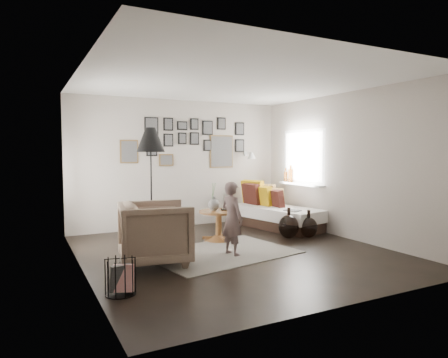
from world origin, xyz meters
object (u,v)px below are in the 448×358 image
vase (214,202)px  demijohn_large (289,226)px  floor_lamp (151,144)px  magazine_basket (121,277)px  child (232,219)px  demijohn_small (308,227)px  daybed (275,213)px  pedestal_table (219,227)px  armchair (155,233)px

vase → demijohn_large: bearing=-17.2°
floor_lamp → demijohn_large: bearing=-10.3°
vase → magazine_basket: vase is taller
child → demijohn_small: bearing=-90.2°
demijohn_large → daybed: bearing=69.0°
magazine_basket → demijohn_large: (3.31, 1.46, 0.02)m
pedestal_table → daybed: daybed is taller
floor_lamp → daybed: bearing=10.6°
armchair → demijohn_large: armchair is taller
daybed → child: 2.38m
demijohn_large → child: 1.59m
daybed → armchair: 3.32m
vase → pedestal_table: bearing=-14.0°
armchair → magazine_basket: size_ratio=2.40×
floor_lamp → child: (0.93, -1.00, -1.11)m
pedestal_table → floor_lamp: (-1.18, 0.06, 1.42)m
magazine_basket → vase: bearing=42.6°
pedestal_table → floor_lamp: floor_lamp is taller
armchair → child: (1.17, -0.07, 0.12)m
daybed → demijohn_small: (-0.01, -1.07, -0.11)m
demijohn_small → demijohn_large: bearing=161.1°
vase → floor_lamp: (-1.10, 0.04, 0.99)m
child → pedestal_table: bearing=-28.3°
daybed → armchair: daybed is taller
magazine_basket → child: size_ratio=0.36×
floor_lamp → child: size_ratio=1.74×
magazine_basket → demijohn_small: demijohn_small is taller
demijohn_small → child: 1.89m
vase → daybed: (1.66, 0.55, -0.38)m
armchair → floor_lamp: bearing=-4.7°
magazine_basket → child: 2.09m
pedestal_table → vase: size_ratio=1.40×
pedestal_table → demijohn_small: (1.56, -0.50, -0.06)m
armchair → floor_lamp: 1.56m
vase → floor_lamp: 1.47m
daybed → magazine_basket: size_ratio=5.14×
demijohn_large → pedestal_table: bearing=162.6°
floor_lamp → demijohn_large: size_ratio=3.51×
demijohn_large → armchair: bearing=-169.4°
armchair → magazine_basket: armchair is taller
vase → daybed: size_ratio=0.24×
demijohn_small → magazine_basket: bearing=-159.9°
daybed → pedestal_table: bearing=-172.3°
demijohn_large → demijohn_small: demijohn_large is taller
vase → child: size_ratio=0.44×
pedestal_table → demijohn_small: bearing=-17.7°
pedestal_table → floor_lamp: size_ratio=0.35×
child → armchair: bearing=72.6°
pedestal_table → child: 1.02m
pedestal_table → armchair: 1.67m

